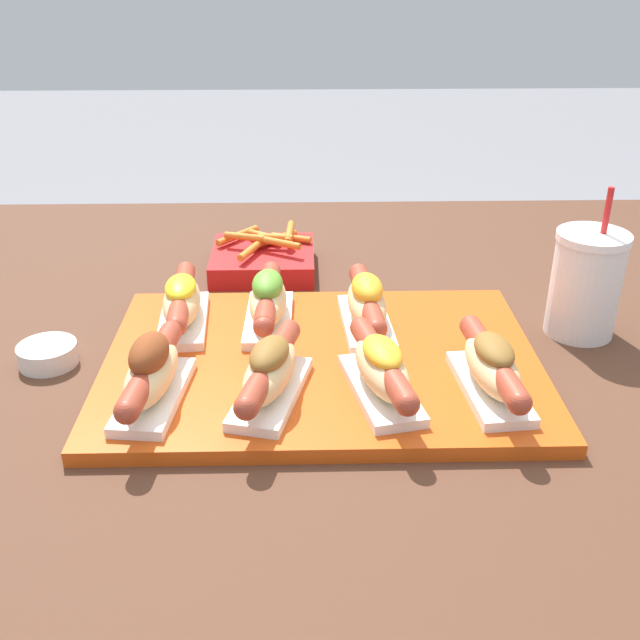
{
  "coord_description": "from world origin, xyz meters",
  "views": [
    {
      "loc": [
        -0.02,
        -0.89,
        1.2
      ],
      "look_at": [
        -0.0,
        -0.07,
        0.78
      ],
      "focal_mm": 42.0,
      "sensor_mm": 36.0,
      "label": 1
    }
  ],
  "objects": [
    {
      "name": "serving_tray",
      "position": [
        -0.0,
        -0.09,
        0.73
      ],
      "size": [
        0.53,
        0.38,
        0.02
      ],
      "color": "#CC4C14",
      "rests_on": "patio_table"
    },
    {
      "name": "hot_dog_3",
      "position": [
        0.19,
        -0.18,
        0.77
      ],
      "size": [
        0.07,
        0.19,
        0.07
      ],
      "color": "white",
      "rests_on": "serving_tray"
    },
    {
      "name": "drink_cup",
      "position": [
        0.35,
        0.0,
        0.79
      ],
      "size": [
        0.09,
        0.09,
        0.2
      ],
      "color": "white",
      "rests_on": "patio_table"
    },
    {
      "name": "patio_table",
      "position": [
        0.0,
        0.0,
        0.36
      ],
      "size": [
        1.45,
        1.14,
        0.72
      ],
      "color": "#4C2D1E",
      "rests_on": "ground_plane"
    },
    {
      "name": "hot_dog_0",
      "position": [
        -0.19,
        -0.18,
        0.78
      ],
      "size": [
        0.08,
        0.19,
        0.08
      ],
      "color": "white",
      "rests_on": "serving_tray"
    },
    {
      "name": "hot_dog_5",
      "position": [
        -0.07,
        -0.0,
        0.77
      ],
      "size": [
        0.06,
        0.2,
        0.07
      ],
      "color": "white",
      "rests_on": "serving_tray"
    },
    {
      "name": "hot_dog_1",
      "position": [
        -0.06,
        -0.18,
        0.77
      ],
      "size": [
        0.1,
        0.19,
        0.07
      ],
      "color": "white",
      "rests_on": "serving_tray"
    },
    {
      "name": "hot_dog_6",
      "position": [
        0.06,
        -0.01,
        0.77
      ],
      "size": [
        0.07,
        0.2,
        0.07
      ],
      "color": "white",
      "rests_on": "serving_tray"
    },
    {
      "name": "hot_dog_4",
      "position": [
        -0.18,
        0.0,
        0.77
      ],
      "size": [
        0.07,
        0.19,
        0.07
      ],
      "color": "white",
      "rests_on": "serving_tray"
    },
    {
      "name": "sauce_bowl",
      "position": [
        -0.34,
        -0.07,
        0.74
      ],
      "size": [
        0.07,
        0.07,
        0.03
      ],
      "color": "silver",
      "rests_on": "patio_table"
    },
    {
      "name": "fries_basket",
      "position": [
        -0.08,
        0.22,
        0.74
      ],
      "size": [
        0.16,
        0.16,
        0.06
      ],
      "color": "#B21919",
      "rests_on": "patio_table"
    },
    {
      "name": "hot_dog_2",
      "position": [
        0.06,
        -0.18,
        0.77
      ],
      "size": [
        0.09,
        0.19,
        0.07
      ],
      "color": "white",
      "rests_on": "serving_tray"
    }
  ]
}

